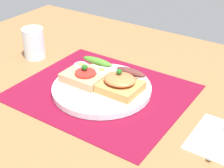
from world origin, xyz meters
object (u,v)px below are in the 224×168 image
at_px(sandwich_salmon, 121,83).
at_px(drinking_glass, 34,43).
at_px(sandwich_egg_tomato, 88,73).
at_px(plate, 102,89).
at_px(fork, 223,137).

relative_size(sandwich_salmon, drinking_glass, 1.12).
bearing_deg(drinking_glass, sandwich_salmon, -6.92).
distance_m(sandwich_egg_tomato, sandwich_salmon, 0.10).
relative_size(plate, drinking_glass, 2.70).
relative_size(sandwich_egg_tomato, drinking_glass, 1.14).
xyz_separation_m(sandwich_egg_tomato, drinking_glass, (-0.23, 0.04, 0.01)).
height_order(plate, drinking_glass, drinking_glass).
distance_m(sandwich_salmon, drinking_glass, 0.33).
bearing_deg(fork, sandwich_egg_tomato, 175.82).
height_order(sandwich_salmon, fork, sandwich_salmon).
height_order(sandwich_egg_tomato, drinking_glass, drinking_glass).
distance_m(fork, drinking_glass, 0.58).
xyz_separation_m(plate, sandwich_salmon, (0.05, 0.01, 0.03)).
relative_size(plate, sandwich_egg_tomato, 2.36).
xyz_separation_m(sandwich_egg_tomato, sandwich_salmon, (0.10, 0.00, 0.00)).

